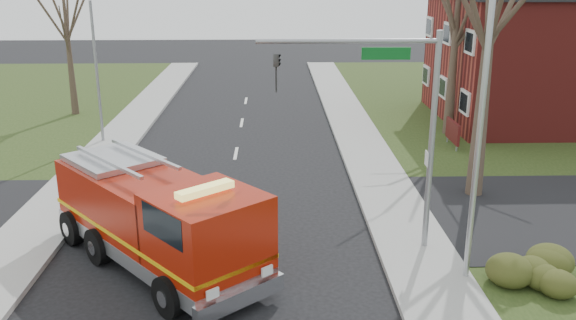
{
  "coord_description": "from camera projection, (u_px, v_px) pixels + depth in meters",
  "views": [
    {
      "loc": [
        1.76,
        -15.83,
        8.49
      ],
      "look_at": [
        2.29,
        4.62,
        2.0
      ],
      "focal_mm": 38.0,
      "sensor_mm": 36.0,
      "label": 1
    }
  ],
  "objects": [
    {
      "name": "streetlight_pole",
      "position": [
        478.0,
        125.0,
        15.93
      ],
      "size": [
        1.48,
        0.16,
        8.4
      ],
      "color": "#B7BABF",
      "rests_on": "ground"
    },
    {
      "name": "hedge_corner",
      "position": [
        537.0,
        269.0,
        16.7
      ],
      "size": [
        2.8,
        2.0,
        0.9
      ],
      "primitive_type": "ellipsoid",
      "color": "#2C3212",
      "rests_on": "lawn_right"
    },
    {
      "name": "traffic_signal_mast",
      "position": [
        391.0,
        103.0,
        17.74
      ],
      "size": [
        5.29,
        0.18,
        6.8
      ],
      "color": "gray",
      "rests_on": "ground"
    },
    {
      "name": "sidewalk_right",
      "position": [
        426.0,
        270.0,
        17.74
      ],
      "size": [
        2.4,
        80.0,
        0.15
      ],
      "primitive_type": "cube",
      "color": "#9B9B95",
      "rests_on": "ground"
    },
    {
      "name": "fire_engine",
      "position": [
        158.0,
        221.0,
        17.75
      ],
      "size": [
        7.17,
        7.7,
        3.17
      ],
      "rotation": [
        0.0,
        0.0,
        0.71
      ],
      "color": "#991807",
      "rests_on": "ground"
    },
    {
      "name": "health_center_sign",
      "position": [
        453.0,
        132.0,
        29.51
      ],
      "size": [
        0.12,
        2.0,
        1.4
      ],
      "color": "#491111",
      "rests_on": "ground"
    },
    {
      "name": "bare_tree_left",
      "position": [
        66.0,
        21.0,
        34.73
      ],
      "size": [
        4.5,
        4.5,
        9.0
      ],
      "color": "#403126",
      "rests_on": "ground"
    },
    {
      "name": "ground",
      "position": [
        213.0,
        275.0,
        17.61
      ],
      "size": [
        120.0,
        120.0,
        0.0
      ],
      "primitive_type": "plane",
      "color": "black",
      "rests_on": "ground"
    },
    {
      "name": "bare_tree_far",
      "position": [
        458.0,
        9.0,
        30.21
      ],
      "size": [
        5.25,
        5.25,
        10.5
      ],
      "color": "#403126",
      "rests_on": "ground"
    },
    {
      "name": "utility_pole_far",
      "position": [
        97.0,
        74.0,
        29.72
      ],
      "size": [
        0.14,
        0.14,
        7.0
      ],
      "primitive_type": "cylinder",
      "color": "gray",
      "rests_on": "ground"
    }
  ]
}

